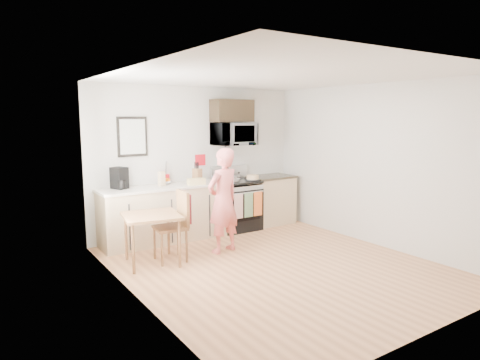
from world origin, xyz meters
TOP-DOWN VIEW (x-y plane):
  - floor at (0.00, 0.00)m, footprint 4.60×4.60m
  - back_wall at (0.00, 2.30)m, footprint 4.00×0.04m
  - front_wall at (0.00, -2.30)m, footprint 4.00×0.04m
  - left_wall at (-2.00, 0.00)m, footprint 0.04×4.60m
  - right_wall at (2.00, 0.00)m, footprint 0.04×4.60m
  - ceiling at (0.00, 0.00)m, footprint 4.00×4.60m
  - window at (-1.96, 0.80)m, footprint 0.06×1.40m
  - cabinet_left at (-0.80, 2.00)m, footprint 2.10×0.60m
  - countertop_left at (-0.80, 2.00)m, footprint 2.14×0.64m
  - cabinet_right at (1.43, 2.00)m, footprint 0.84×0.60m
  - countertop_right at (1.43, 2.00)m, footprint 0.88×0.64m
  - range at (0.63, 1.98)m, footprint 0.76×0.70m
  - microwave at (0.63, 2.08)m, footprint 0.76×0.51m
  - upper_cabinet at (0.63, 2.12)m, footprint 0.76×0.35m
  - wall_art at (-1.20, 2.28)m, footprint 0.50×0.04m
  - wall_trivet at (0.05, 2.28)m, footprint 0.20×0.02m
  - person at (-0.27, 0.97)m, footprint 0.66×0.51m
  - dining_table at (-1.40, 1.06)m, footprint 0.77×0.77m
  - chair at (-0.99, 1.02)m, footprint 0.51×0.47m
  - knife_block at (-0.13, 2.07)m, footprint 0.14×0.17m
  - utensil_crock at (-0.66, 2.22)m, footprint 0.13×0.13m
  - fruit_bowl at (-0.71, 2.16)m, footprint 0.31×0.31m
  - milk_carton at (-0.82, 2.03)m, footprint 0.11×0.11m
  - coffee_maker at (-1.49, 2.12)m, footprint 0.27×0.32m
  - bread_bag at (-0.29, 1.80)m, footprint 0.30×0.16m
  - cake at (0.88, 1.81)m, footprint 0.27×0.27m
  - kettle at (0.53, 2.19)m, footprint 0.19×0.19m
  - pot at (0.53, 1.88)m, footprint 0.19×0.32m

SIDE VIEW (x-z plane):
  - floor at x=0.00m, z-range 0.00..0.00m
  - range at x=0.63m, z-range -0.14..1.02m
  - cabinet_left at x=-0.80m, z-range 0.00..0.90m
  - cabinet_right at x=1.43m, z-range 0.00..0.90m
  - dining_table at x=-1.40m, z-range 0.27..0.99m
  - chair at x=-0.99m, z-range 0.15..1.16m
  - person at x=-0.27m, z-range 0.00..1.61m
  - countertop_left at x=-0.80m, z-range 0.90..0.94m
  - countertop_right at x=1.43m, z-range 0.90..0.94m
  - cake at x=0.88m, z-range 0.92..1.01m
  - pot at x=0.53m, z-range 0.93..1.02m
  - fruit_bowl at x=-0.71m, z-range 0.93..1.04m
  - bread_bag at x=-0.29m, z-range 0.94..1.05m
  - kettle at x=0.53m, z-range 0.91..1.14m
  - milk_carton at x=-0.82m, z-range 0.94..1.18m
  - knife_block at x=-0.13m, z-range 0.94..1.18m
  - utensil_crock at x=-0.66m, z-range 0.90..1.29m
  - coffee_maker at x=-1.49m, z-range 0.93..1.27m
  - back_wall at x=0.00m, z-range 0.00..2.60m
  - front_wall at x=0.00m, z-range 0.00..2.60m
  - left_wall at x=-2.00m, z-range 0.00..2.60m
  - right_wall at x=2.00m, z-range 0.00..2.60m
  - wall_trivet at x=0.05m, z-range 1.20..1.40m
  - window at x=-1.96m, z-range 0.80..2.30m
  - wall_art at x=-1.20m, z-range 1.43..2.08m
  - microwave at x=0.63m, z-range 1.55..1.97m
  - upper_cabinet at x=0.63m, z-range 1.98..2.38m
  - ceiling at x=0.00m, z-range 2.58..2.62m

